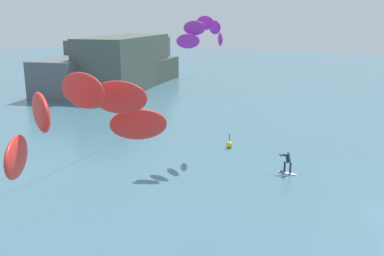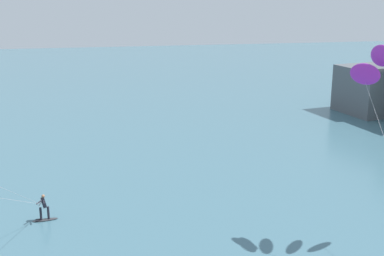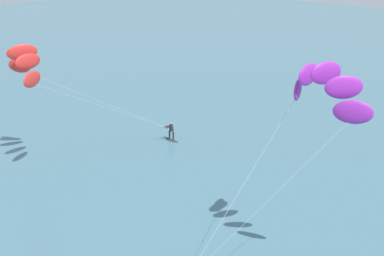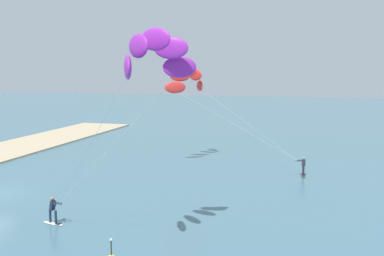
% 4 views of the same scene
% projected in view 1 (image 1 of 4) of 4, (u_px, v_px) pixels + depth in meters
% --- Properties ---
extents(kitesurfer_nearshore, '(5.40, 9.69, 11.18)m').
position_uv_depth(kitesurfer_nearshore, '(208.00, 37.00, 33.87)').
color(kitesurfer_nearshore, white).
rests_on(kitesurfer_nearshore, ground).
extents(kitesurfer_mid_water, '(6.87, 13.01, 9.50)m').
position_uv_depth(kitesurfer_mid_water, '(76.00, 122.00, 13.45)').
color(kitesurfer_mid_water, '#333338').
rests_on(kitesurfer_mid_water, ground).
extents(marker_buoy, '(0.56, 0.56, 1.38)m').
position_uv_depth(marker_buoy, '(229.00, 144.00, 37.70)').
color(marker_buoy, yellow).
rests_on(marker_buoy, ground).
extents(distant_headland, '(31.19, 18.32, 8.17)m').
position_uv_depth(distant_headland, '(119.00, 65.00, 71.65)').
color(distant_headland, '#565B60').
rests_on(distant_headland, ground).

